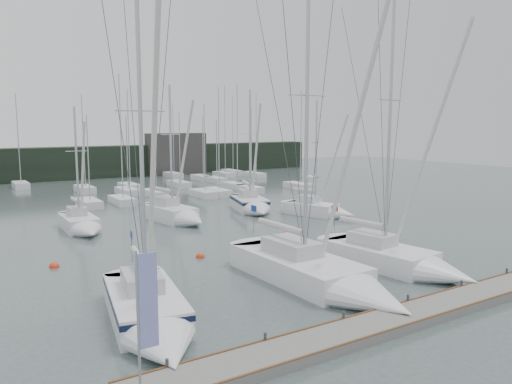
% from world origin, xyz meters
% --- Properties ---
extents(ground, '(160.00, 160.00, 0.00)m').
position_xyz_m(ground, '(0.00, 0.00, 0.00)').
color(ground, '#465553').
rests_on(ground, ground).
extents(dock, '(24.00, 2.00, 0.40)m').
position_xyz_m(dock, '(0.00, -5.00, 0.20)').
color(dock, '#63635E').
rests_on(dock, ground).
extents(far_treeline, '(90.00, 4.00, 5.00)m').
position_xyz_m(far_treeline, '(0.00, 62.00, 2.50)').
color(far_treeline, black).
rests_on(far_treeline, ground).
extents(far_building_right, '(10.00, 3.00, 7.00)m').
position_xyz_m(far_building_right, '(18.00, 60.00, 3.50)').
color(far_building_right, '#3A3836').
rests_on(far_building_right, ground).
extents(mast_forest, '(51.25, 26.69, 14.66)m').
position_xyz_m(mast_forest, '(6.59, 42.80, 0.48)').
color(mast_forest, silver).
rests_on(mast_forest, ground).
extents(sailboat_near_left, '(4.60, 10.03, 15.46)m').
position_xyz_m(sailboat_near_left, '(-9.08, -0.18, 0.61)').
color(sailboat_near_left, silver).
rests_on(sailboat_near_left, ground).
extents(sailboat_near_center, '(3.83, 12.71, 17.21)m').
position_xyz_m(sailboat_near_center, '(0.48, -0.31, 0.62)').
color(sailboat_near_center, silver).
rests_on(sailboat_near_center, ground).
extents(sailboat_near_right, '(4.31, 10.24, 16.88)m').
position_xyz_m(sailboat_near_right, '(6.51, -0.11, 0.59)').
color(sailboat_near_right, silver).
rests_on(sailboat_near_right, ground).
extents(sailboat_mid_b, '(2.43, 7.17, 10.74)m').
position_xyz_m(sailboat_mid_b, '(-6.84, 21.16, 0.54)').
color(sailboat_mid_b, silver).
rests_on(sailboat_mid_b, ground).
extents(sailboat_mid_c, '(3.76, 8.03, 12.75)m').
position_xyz_m(sailboat_mid_c, '(1.24, 20.72, 0.63)').
color(sailboat_mid_c, silver).
rests_on(sailboat_mid_c, ground).
extents(sailboat_mid_d, '(4.88, 8.31, 12.77)m').
position_xyz_m(sailboat_mid_d, '(9.52, 21.72, 0.64)').
color(sailboat_mid_d, silver).
rests_on(sailboat_mid_d, ground).
extents(sailboat_mid_e, '(4.57, 7.22, 11.48)m').
position_xyz_m(sailboat_mid_e, '(13.96, 16.25, 0.55)').
color(sailboat_mid_e, silver).
rests_on(sailboat_mid_e, ground).
extents(buoy_a, '(0.59, 0.59, 0.59)m').
position_xyz_m(buoy_a, '(-2.20, 9.39, 0.00)').
color(buoy_a, red).
rests_on(buoy_a, ground).
extents(buoy_b, '(0.49, 0.49, 0.49)m').
position_xyz_m(buoy_b, '(6.36, 11.88, 0.00)').
color(buoy_b, red).
rests_on(buoy_b, ground).
extents(buoy_c, '(0.61, 0.61, 0.61)m').
position_xyz_m(buoy_c, '(-10.67, 12.10, 0.00)').
color(buoy_c, red).
rests_on(buoy_c, ground).
extents(dock_banner, '(0.68, 0.09, 4.49)m').
position_xyz_m(dock_banner, '(-11.10, -5.12, 3.05)').
color(dock_banner, '#A5A7AD').
rests_on(dock_banner, dock).
extents(seagull, '(0.91, 0.41, 0.18)m').
position_xyz_m(seagull, '(-1.60, -1.11, 6.17)').
color(seagull, white).
rests_on(seagull, ground).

